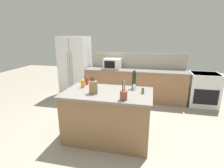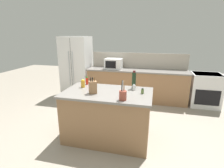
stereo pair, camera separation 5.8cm
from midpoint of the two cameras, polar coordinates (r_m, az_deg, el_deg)
name	(u,v)px [view 2 (the right image)]	position (r m, az deg, el deg)	size (l,w,h in m)	color
ground_plane	(108,137)	(3.58, -0.93, -17.00)	(14.00, 14.00, 0.00)	gray
back_counter_run	(136,85)	(5.33, 8.28, -0.29)	(2.95, 0.66, 0.94)	#936B47
wall_backsplash	(138,60)	(5.49, 8.92, 7.62)	(2.91, 0.03, 0.46)	#B2A899
kitchen_island	(108,115)	(3.34, -0.97, -10.19)	(1.60, 0.95, 0.94)	#936B47
refrigerator	(77,66)	(5.78, -11.19, 5.64)	(0.88, 0.75, 1.89)	white
range_oven	(205,90)	(5.49, 28.33, -1.64)	(0.76, 0.65, 0.92)	white
microwave	(114,64)	(5.30, 0.85, 6.67)	(0.51, 0.39, 0.30)	white
knife_block	(93,87)	(3.06, -5.76, -1.03)	(0.16, 0.15, 0.29)	#936B47
utensil_crock	(123,95)	(2.76, 4.15, -3.60)	(0.12, 0.12, 0.32)	brown
salt_shaker	(134,88)	(3.27, 7.71, -1.18)	(0.06, 0.06, 0.11)	silver
honey_jar	(83,84)	(3.46, -9.00, 0.13)	(0.08, 0.08, 0.15)	gold
spice_jar_oregano	(142,91)	(3.11, 10.45, -2.31)	(0.05, 0.05, 0.10)	#567038
wine_bottle	(134,80)	(3.35, 7.66, 1.24)	(0.08, 0.08, 0.35)	black
hot_sauce_bottle	(87,81)	(3.64, -7.73, 1.01)	(0.05, 0.05, 0.16)	red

